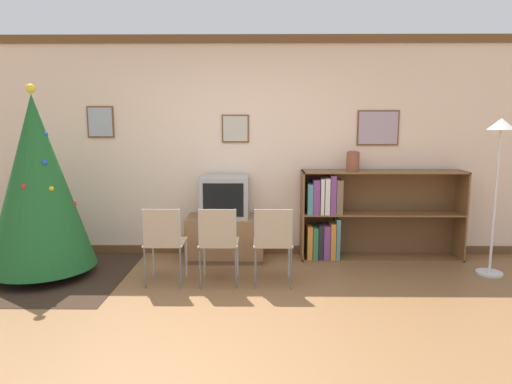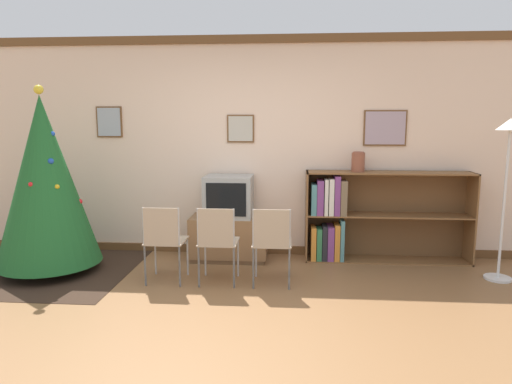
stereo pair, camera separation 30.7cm
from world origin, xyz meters
The scene contains 12 objects.
ground_plane centered at (0.00, 0.00, 0.00)m, with size 24.00×24.00×0.00m, color brown.
wall_back centered at (0.00, 2.20, 1.35)m, with size 8.54×0.11×2.70m.
area_rug centered at (-2.11, 1.26, 0.00)m, with size 1.79×1.78×0.01m.
christmas_tree centered at (-2.11, 1.26, 1.03)m, with size 1.11×1.11×2.05m.
tv_console centered at (-0.17, 1.88, 0.27)m, with size 0.92×0.50×0.53m.
television centered at (-0.17, 1.88, 0.78)m, with size 0.57×0.49×0.50m.
folding_chair_left centered at (-0.73, 0.99, 0.47)m, with size 0.40×0.40×0.82m.
folding_chair_center centered at (-0.17, 0.99, 0.47)m, with size 0.40×0.40×0.82m.
folding_chair_right centered at (0.38, 0.99, 0.47)m, with size 0.40×0.40×0.82m.
bookshelf centered at (1.38, 1.97, 0.53)m, with size 1.96×0.36×1.08m.
vase centered at (1.36, 1.96, 1.21)m, with size 0.16×0.16×0.24m.
standing_lamp centered at (2.80, 1.37, 1.31)m, with size 0.28×0.28×1.71m.
Camera 1 is at (0.26, -3.51, 1.69)m, focal length 32.00 mm.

